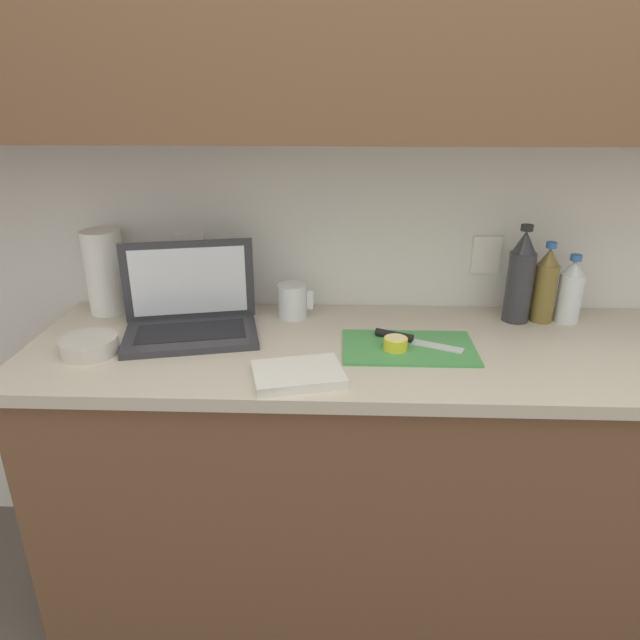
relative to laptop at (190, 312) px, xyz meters
The scene contains 14 objects.
ground_plane 1.18m from the laptop, ahead, with size 12.00×12.00×0.00m, color #564C47.
wall_back 0.94m from the laptop, 13.48° to the left, with size 5.20×0.38×2.60m.
counter_unit 0.87m from the laptop, ahead, with size 2.28×0.63×0.88m.
laptop is the anchor object (origin of this frame).
cutting_board 0.64m from the laptop, ahead, with size 0.36×0.23×0.01m, color #4C9E51.
knife 0.63m from the laptop, ahead, with size 0.24×0.13×0.02m.
lemon_half_cut 0.61m from the laptop, 11.28° to the right, with size 0.07×0.07×0.03m.
bottle_green_soda 1.15m from the laptop, ahead, with size 0.07×0.07×0.21m.
bottle_oil_tall 1.07m from the laptop, ahead, with size 0.07×0.07×0.25m.
bottle_water_clear 1.00m from the laptop, ahead, with size 0.08×0.08×0.30m.
measuring_cup 0.32m from the laptop, 24.02° to the left, with size 0.11×0.09×0.11m.
bowl_white 0.29m from the laptop, 146.34° to the right, with size 0.15×0.15×0.05m.
paper_towel_roll 0.35m from the laptop, 152.76° to the left, with size 0.12×0.12×0.27m.
dish_towel 0.44m from the laptop, 40.14° to the right, with size 0.22×0.16×0.02m, color silver.
Camera 1 is at (-0.26, -1.46, 1.55)m, focal length 32.00 mm.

